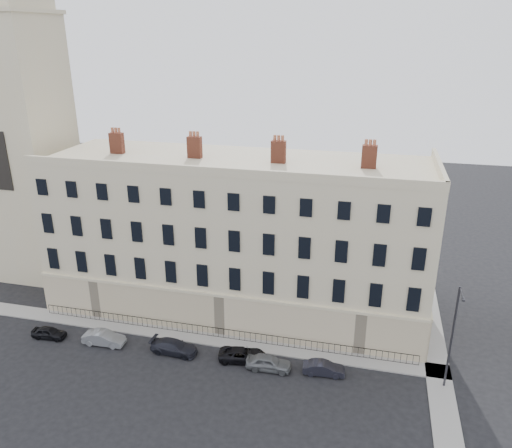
{
  "coord_description": "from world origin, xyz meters",
  "views": [
    {
      "loc": [
        6.54,
        -31.4,
        25.96
      ],
      "look_at": [
        -3.59,
        10.0,
        9.64
      ],
      "focal_mm": 35.0,
      "sensor_mm": 36.0,
      "label": 1
    }
  ],
  "objects_px": {
    "car_b": "(104,338)",
    "car_c": "(174,347)",
    "car_a": "(49,333)",
    "streetlamp": "(453,334)",
    "car_d": "(242,355)",
    "car_e": "(269,363)",
    "car_f": "(324,368)"
  },
  "relations": [
    {
      "from": "car_b",
      "to": "streetlamp",
      "type": "height_order",
      "value": "streetlamp"
    },
    {
      "from": "car_d",
      "to": "car_f",
      "type": "bearing_deg",
      "value": -100.09
    },
    {
      "from": "car_d",
      "to": "car_e",
      "type": "relative_size",
      "value": 1.07
    },
    {
      "from": "car_f",
      "to": "car_b",
      "type": "bearing_deg",
      "value": 86.65
    },
    {
      "from": "car_b",
      "to": "car_e",
      "type": "height_order",
      "value": "car_e"
    },
    {
      "from": "streetlamp",
      "to": "car_b",
      "type": "bearing_deg",
      "value": -177.33
    },
    {
      "from": "car_b",
      "to": "car_a",
      "type": "bearing_deg",
      "value": 90.67
    },
    {
      "from": "car_d",
      "to": "streetlamp",
      "type": "bearing_deg",
      "value": -97.16
    },
    {
      "from": "car_a",
      "to": "car_e",
      "type": "relative_size",
      "value": 0.83
    },
    {
      "from": "car_b",
      "to": "car_c",
      "type": "distance_m",
      "value": 6.56
    },
    {
      "from": "car_b",
      "to": "streetlamp",
      "type": "relative_size",
      "value": 0.43
    },
    {
      "from": "car_b",
      "to": "car_f",
      "type": "relative_size",
      "value": 1.11
    },
    {
      "from": "car_b",
      "to": "car_e",
      "type": "xyz_separation_m",
      "value": [
        15.0,
        0.02,
        0.02
      ]
    },
    {
      "from": "car_e",
      "to": "streetlamp",
      "type": "distance_m",
      "value": 14.53
    },
    {
      "from": "car_a",
      "to": "car_b",
      "type": "xyz_separation_m",
      "value": [
        5.39,
        0.27,
        0.09
      ]
    },
    {
      "from": "car_b",
      "to": "car_d",
      "type": "distance_m",
      "value": 12.61
    },
    {
      "from": "car_b",
      "to": "car_f",
      "type": "bearing_deg",
      "value": -90.83
    },
    {
      "from": "car_a",
      "to": "car_f",
      "type": "distance_m",
      "value": 24.89
    },
    {
      "from": "car_a",
      "to": "car_b",
      "type": "distance_m",
      "value": 5.4
    },
    {
      "from": "car_b",
      "to": "car_e",
      "type": "distance_m",
      "value": 15.0
    },
    {
      "from": "car_e",
      "to": "car_a",
      "type": "bearing_deg",
      "value": 88.84
    },
    {
      "from": "car_c",
      "to": "car_e",
      "type": "xyz_separation_m",
      "value": [
        8.45,
        -0.25,
        0.04
      ]
    },
    {
      "from": "car_c",
      "to": "streetlamp",
      "type": "bearing_deg",
      "value": -85.79
    },
    {
      "from": "car_d",
      "to": "car_e",
      "type": "bearing_deg",
      "value": -112.91
    },
    {
      "from": "car_e",
      "to": "streetlamp",
      "type": "height_order",
      "value": "streetlamp"
    },
    {
      "from": "car_b",
      "to": "car_f",
      "type": "distance_m",
      "value": 19.49
    },
    {
      "from": "car_a",
      "to": "car_d",
      "type": "height_order",
      "value": "car_d"
    },
    {
      "from": "car_b",
      "to": "car_d",
      "type": "xyz_separation_m",
      "value": [
        12.59,
        0.64,
        -0.07
      ]
    },
    {
      "from": "car_a",
      "to": "streetlamp",
      "type": "relative_size",
      "value": 0.35
    },
    {
      "from": "car_a",
      "to": "car_b",
      "type": "height_order",
      "value": "car_b"
    },
    {
      "from": "car_b",
      "to": "car_c",
      "type": "relative_size",
      "value": 0.91
    },
    {
      "from": "car_a",
      "to": "car_c",
      "type": "xyz_separation_m",
      "value": [
        11.95,
        0.54,
        0.07
      ]
    }
  ]
}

